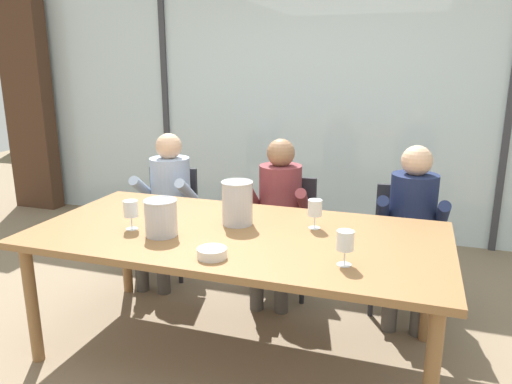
# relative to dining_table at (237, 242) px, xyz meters

# --- Properties ---
(ground) EXTENTS (14.00, 14.00, 0.00)m
(ground) POSITION_rel_dining_table_xyz_m (0.00, 1.00, -0.71)
(ground) COLOR #847056
(window_glass_panel) EXTENTS (7.58, 0.03, 2.60)m
(window_glass_panel) POSITION_rel_dining_table_xyz_m (0.00, 2.35, 0.59)
(window_glass_panel) COLOR silver
(window_glass_panel) RESTS_ON ground
(window_mullion_left) EXTENTS (0.06, 0.06, 2.60)m
(window_mullion_left) POSITION_rel_dining_table_xyz_m (-1.71, 2.33, 0.59)
(window_mullion_left) COLOR #38383D
(window_mullion_left) RESTS_ON ground
(window_mullion_right) EXTENTS (0.06, 0.06, 2.60)m
(window_mullion_right) POSITION_rel_dining_table_xyz_m (1.71, 2.33, 0.59)
(window_mullion_right) COLOR #38383D
(window_mullion_right) RESTS_ON ground
(hillside_vineyard) EXTENTS (13.58, 2.40, 1.50)m
(hillside_vineyard) POSITION_rel_dining_table_xyz_m (0.00, 6.28, 0.04)
(hillside_vineyard) COLOR #386633
(hillside_vineyard) RESTS_ON ground
(curtain_heavy_drape) EXTENTS (0.56, 0.20, 2.60)m
(curtain_heavy_drape) POSITION_rel_dining_table_xyz_m (-3.44, 2.17, 0.59)
(curtain_heavy_drape) COLOR #472D1E
(curtain_heavy_drape) RESTS_ON ground
(dining_table) EXTENTS (2.38, 1.16, 0.77)m
(dining_table) POSITION_rel_dining_table_xyz_m (0.00, 0.00, 0.00)
(dining_table) COLOR olive
(dining_table) RESTS_ON ground
(chair_near_curtain) EXTENTS (0.48, 0.48, 0.86)m
(chair_near_curtain) POSITION_rel_dining_table_xyz_m (-0.99, 1.01, -0.21)
(chair_near_curtain) COLOR #232328
(chair_near_curtain) RESTS_ON ground
(chair_left_of_center) EXTENTS (0.45, 0.45, 0.86)m
(chair_left_of_center) POSITION_rel_dining_table_xyz_m (0.04, 0.99, -0.21)
(chair_left_of_center) COLOR #232328
(chair_left_of_center) RESTS_ON ground
(chair_center) EXTENTS (0.46, 0.46, 0.86)m
(chair_center) POSITION_rel_dining_table_xyz_m (0.91, 0.98, -0.21)
(chair_center) COLOR #232328
(chair_center) RESTS_ON ground
(person_pale_blue_shirt) EXTENTS (0.48, 0.63, 1.18)m
(person_pale_blue_shirt) POSITION_rel_dining_table_xyz_m (-0.92, 0.86, -0.04)
(person_pale_blue_shirt) COLOR #9EB2D1
(person_pale_blue_shirt) RESTS_ON ground
(person_maroon_top) EXTENTS (0.49, 0.63, 1.18)m
(person_maroon_top) POSITION_rel_dining_table_xyz_m (0.01, 0.86, -0.04)
(person_maroon_top) COLOR brown
(person_maroon_top) RESTS_ON ground
(person_navy_polo) EXTENTS (0.46, 0.61, 1.18)m
(person_navy_polo) POSITION_rel_dining_table_xyz_m (0.96, 0.85, -0.04)
(person_navy_polo) COLOR #192347
(person_navy_polo) RESTS_ON ground
(ice_bucket_primary) EXTENTS (0.19, 0.19, 0.21)m
(ice_bucket_primary) POSITION_rel_dining_table_xyz_m (-0.38, -0.19, 0.17)
(ice_bucket_primary) COLOR #B7B7BC
(ice_bucket_primary) RESTS_ON dining_table
(ice_bucket_secondary) EXTENTS (0.19, 0.19, 0.27)m
(ice_bucket_secondary) POSITION_rel_dining_table_xyz_m (-0.05, 0.13, 0.20)
(ice_bucket_secondary) COLOR #B7B7BC
(ice_bucket_secondary) RESTS_ON dining_table
(tasting_bowl) EXTENTS (0.15, 0.15, 0.05)m
(tasting_bowl) POSITION_rel_dining_table_xyz_m (0.02, -0.40, 0.09)
(tasting_bowl) COLOR silver
(tasting_bowl) RESTS_ON dining_table
(wine_glass_by_left_taster) EXTENTS (0.08, 0.08, 0.17)m
(wine_glass_by_left_taster) POSITION_rel_dining_table_xyz_m (-0.60, -0.15, 0.18)
(wine_glass_by_left_taster) COLOR silver
(wine_glass_by_left_taster) RESTS_ON dining_table
(wine_glass_near_bucket) EXTENTS (0.08, 0.08, 0.17)m
(wine_glass_near_bucket) POSITION_rel_dining_table_xyz_m (0.41, 0.20, 0.18)
(wine_glass_near_bucket) COLOR silver
(wine_glass_near_bucket) RESTS_ON dining_table
(wine_glass_center_pour) EXTENTS (0.08, 0.08, 0.17)m
(wine_glass_center_pour) POSITION_rel_dining_table_xyz_m (0.66, -0.29, 0.18)
(wine_glass_center_pour) COLOR silver
(wine_glass_center_pour) RESTS_ON dining_table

